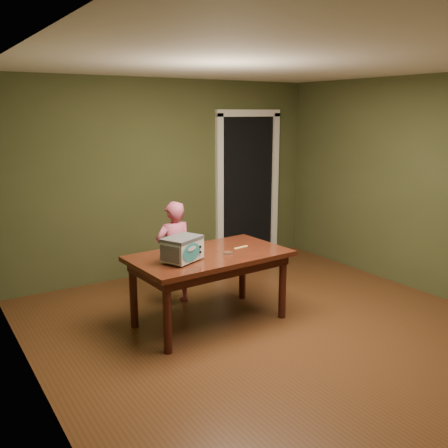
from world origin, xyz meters
The scene contains 8 objects.
floor centered at (0.00, 0.00, 0.00)m, with size 5.00×5.00×0.00m, color #5A3019.
room_shell centered at (0.00, 0.00, 1.71)m, with size 4.52×5.02×2.61m.
doorway centered at (1.30, 2.78, 1.06)m, with size 1.10×0.66×2.25m.
dining_table centered at (-0.44, 0.66, 0.65)m, with size 1.65×0.99×0.75m.
toy_oven centered at (-0.80, 0.57, 0.88)m, with size 0.46×0.39×0.24m.
baking_pan centered at (-0.29, 0.55, 0.76)m, with size 0.10×0.10×0.02m.
spatula centered at (-0.04, 0.68, 0.75)m, with size 0.18×0.03×0.01m, color #FAE16C.
child centered at (-0.51, 1.35, 0.60)m, with size 0.44×0.29×1.20m, color #CF5577.
Camera 1 is at (-2.95, -3.56, 2.17)m, focal length 40.00 mm.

